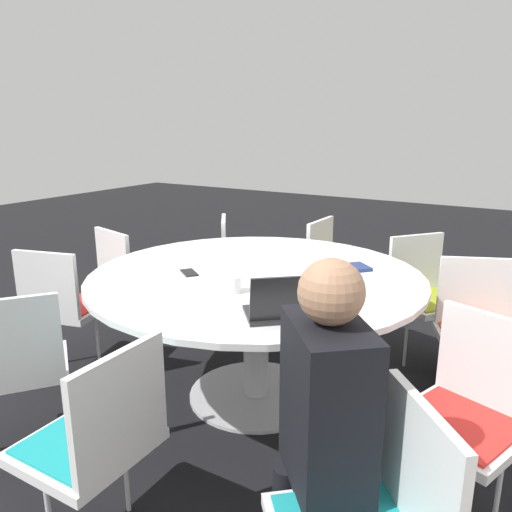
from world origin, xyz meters
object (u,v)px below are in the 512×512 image
(chair_8, at_px, (17,360))
(coffee_cup, at_px, (233,284))
(chair_5, at_px, (240,260))
(chair_6, at_px, (130,275))
(chair_7, at_px, (63,301))
(spiral_notebook, at_px, (350,268))
(chair_3, at_px, (426,289))
(cell_phone, at_px, (189,273))
(chair_4, at_px, (334,265))
(person_0, at_px, (322,413))
(handbag, at_px, (467,362))
(chair_9, at_px, (97,434))
(laptop, at_px, (283,307))
(chair_1, at_px, (469,405))
(chair_2, at_px, (480,324))

(chair_8, distance_m, coffee_cup, 1.07)
(chair_5, distance_m, chair_6, 0.89)
(chair_7, relative_size, spiral_notebook, 3.28)
(chair_3, distance_m, chair_8, 2.48)
(coffee_cup, distance_m, cell_phone, 0.42)
(chair_4, relative_size, chair_6, 1.00)
(chair_6, bearing_deg, person_0, -16.78)
(chair_4, distance_m, handbag, 1.21)
(cell_phone, bearing_deg, coffee_cup, 69.81)
(chair_8, height_order, handbag, chair_8)
(chair_5, xyz_separation_m, chair_9, (2.22, 0.83, 0.00))
(chair_8, bearing_deg, chair_4, 20.85)
(chair_7, distance_m, laptop, 1.65)
(chair_8, relative_size, spiral_notebook, 3.28)
(chair_3, distance_m, person_0, 2.02)
(chair_1, xyz_separation_m, chair_5, (-1.34, -1.94, 0.00))
(chair_1, relative_size, cell_phone, 5.45)
(chair_2, xyz_separation_m, chair_8, (1.58, -1.80, 0.00))
(chair_4, height_order, chair_5, same)
(person_0, relative_size, coffee_cup, 14.35)
(laptop, bearing_deg, person_0, 88.64)
(laptop, distance_m, handbag, 1.60)
(chair_4, height_order, chair_9, same)
(chair_4, bearing_deg, chair_5, -69.12)
(handbag, bearing_deg, chair_3, -121.48)
(chair_6, relative_size, laptop, 2.16)
(chair_4, bearing_deg, handbag, 69.89)
(spiral_notebook, bearing_deg, coffee_cup, -27.55)
(cell_phone, bearing_deg, chair_8, -23.82)
(laptop, bearing_deg, cell_phone, -63.66)
(chair_7, xyz_separation_m, laptop, (0.12, 1.62, 0.32))
(person_0, bearing_deg, chair_1, -69.56)
(chair_7, distance_m, cell_phone, 0.92)
(chair_9, distance_m, laptop, 0.87)
(chair_3, xyz_separation_m, coffee_cup, (1.35, -0.64, 0.30))
(chair_2, xyz_separation_m, chair_4, (-0.69, -1.14, 0.00))
(chair_3, height_order, person_0, person_0)
(chair_4, bearing_deg, chair_1, 39.14)
(person_0, relative_size, spiral_notebook, 4.64)
(handbag, bearing_deg, coffee_cup, -40.31)
(chair_2, bearing_deg, person_0, 56.73)
(chair_6, xyz_separation_m, person_0, (1.22, 2.05, 0.20))
(chair_7, xyz_separation_m, handbag, (-1.20, 2.22, -0.36))
(chair_7, height_order, coffee_cup, same)
(chair_1, bearing_deg, chair_2, -65.49)
(laptop, bearing_deg, chair_7, -45.25)
(chair_3, relative_size, handbag, 2.34)
(spiral_notebook, relative_size, coffee_cup, 3.09)
(chair_6, height_order, chair_7, same)
(chair_7, relative_size, laptop, 2.16)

